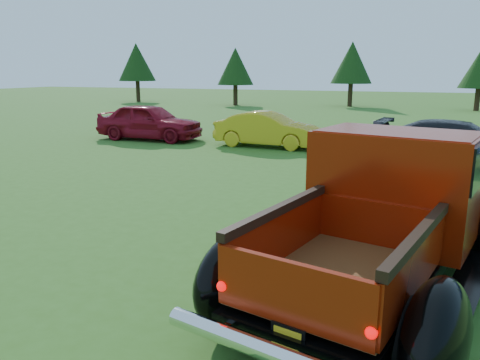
# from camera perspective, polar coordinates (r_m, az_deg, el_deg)

# --- Properties ---
(ground) EXTENTS (120.00, 120.00, 0.00)m
(ground) POSITION_cam_1_polar(r_m,az_deg,el_deg) (8.11, 2.75, -6.96)
(ground) COLOR #335F1B
(ground) RESTS_ON ground
(tree_far_west) EXTENTS (3.33, 3.33, 5.20)m
(tree_far_west) POSITION_cam_1_polar(r_m,az_deg,el_deg) (44.51, -12.49, 13.84)
(tree_far_west) COLOR #332114
(tree_far_west) RESTS_ON ground
(tree_west) EXTENTS (2.94, 2.94, 4.60)m
(tree_west) POSITION_cam_1_polar(r_m,az_deg,el_deg) (38.98, -0.57, 13.67)
(tree_west) COLOR #332114
(tree_west) RESTS_ON ground
(tree_mid_left) EXTENTS (3.20, 3.20, 5.00)m
(tree_mid_left) POSITION_cam_1_polar(r_m,az_deg,el_deg) (38.62, 13.48, 13.73)
(tree_mid_left) COLOR #332114
(tree_mid_left) RESTS_ON ground
(pickup_truck) EXTENTS (3.57, 5.82, 2.04)m
(pickup_truck) POSITION_cam_1_polar(r_m,az_deg,el_deg) (6.57, 18.07, -3.61)
(pickup_truck) COLOR black
(pickup_truck) RESTS_ON ground
(show_car_red) EXTENTS (4.38, 1.78, 1.49)m
(show_car_red) POSITION_cam_1_polar(r_m,az_deg,el_deg) (19.74, -10.98, 7.01)
(show_car_red) COLOR maroon
(show_car_red) RESTS_ON ground
(show_car_yellow) EXTENTS (3.99, 1.55, 1.30)m
(show_car_yellow) POSITION_cam_1_polar(r_m,az_deg,el_deg) (17.58, 3.39, 6.17)
(show_car_yellow) COLOR gold
(show_car_yellow) RESTS_ON ground
(show_car_grey) EXTENTS (4.95, 2.55, 1.37)m
(show_car_grey) POSITION_cam_1_polar(r_m,az_deg,el_deg) (15.11, 25.20, 3.93)
(show_car_grey) COLOR black
(show_car_grey) RESTS_ON ground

